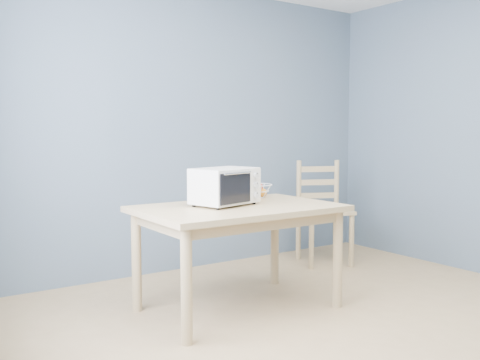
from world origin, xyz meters
TOP-DOWN VIEW (x-y plane):
  - room at (0.00, 0.00)m, footprint 4.01×4.51m
  - dining_table at (-0.36, 1.00)m, footprint 1.40×0.90m
  - toaster_oven at (-0.44, 1.07)m, footprint 0.52×0.43m
  - fruit_basket at (0.03, 1.31)m, footprint 0.30×0.30m
  - dining_chair at (1.12, 1.71)m, footprint 0.61×0.61m

SIDE VIEW (x-z plane):
  - dining_chair at x=1.12m, z-range -0.01..0.99m
  - dining_table at x=-0.36m, z-range 0.27..1.02m
  - fruit_basket at x=0.03m, z-range 0.75..0.87m
  - toaster_oven at x=-0.44m, z-range 0.76..1.02m
  - room at x=0.00m, z-range -0.01..2.61m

